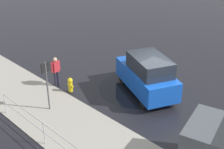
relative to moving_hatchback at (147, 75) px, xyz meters
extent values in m
plane|color=black|center=(-0.87, 0.30, -1.03)|extent=(60.00, 60.00, 0.00)
cube|color=gray|center=(-0.87, 4.50, -1.01)|extent=(24.00, 3.20, 0.04)
cube|color=blue|center=(0.08, -0.04, -0.23)|extent=(4.25, 3.15, 0.99)
cube|color=#1E232B|center=(-0.20, 0.09, 0.65)|extent=(2.75, 2.33, 0.77)
cylinder|color=black|center=(1.55, 0.09, -0.73)|extent=(0.64, 0.45, 0.60)
cylinder|color=black|center=(0.96, -1.22, -0.73)|extent=(0.64, 0.45, 0.60)
cylinder|color=black|center=(-0.80, 1.14, -0.73)|extent=(0.64, 0.45, 0.60)
cylinder|color=black|center=(-1.39, -0.16, -0.73)|extent=(0.64, 0.45, 0.60)
cube|color=#474C51|center=(-5.14, 2.64, 0.12)|extent=(2.48, 2.54, 1.50)
cylinder|color=black|center=(-5.02, 1.76, -0.63)|extent=(0.84, 0.47, 0.80)
cylinder|color=gold|center=(2.78, 2.65, -0.72)|extent=(0.22, 0.22, 0.62)
sphere|color=gold|center=(2.78, 2.65, -0.35)|extent=(0.26, 0.26, 0.26)
cylinder|color=gold|center=(2.62, 2.65, -0.64)|extent=(0.10, 0.09, 0.09)
cylinder|color=gold|center=(2.94, 2.65, -0.64)|extent=(0.10, 0.09, 0.09)
cylinder|color=#2D2D2D|center=(2.78, 2.65, -1.00)|extent=(0.31, 0.31, 0.06)
cube|color=#B2262D|center=(3.82, 2.73, 0.10)|extent=(0.27, 0.38, 0.55)
sphere|color=tan|center=(3.82, 2.73, 0.48)|extent=(0.22, 0.22, 0.22)
cylinder|color=#1E1E2D|center=(3.82, 2.64, -0.60)|extent=(0.13, 0.13, 0.85)
cylinder|color=#1E1E2D|center=(3.81, 2.82, -0.60)|extent=(0.13, 0.13, 0.85)
cylinder|color=#B2262D|center=(3.84, 2.49, 0.10)|extent=(0.09, 0.09, 0.50)
cylinder|color=#B2262D|center=(3.80, 2.97, 0.10)|extent=(0.09, 0.09, 0.50)
cylinder|color=#B7BABF|center=(0.21, 5.91, -0.50)|extent=(0.04, 0.04, 1.05)
cylinder|color=#B7BABF|center=(3.27, 5.91, -0.50)|extent=(0.04, 0.04, 1.05)
cylinder|color=#B7BABF|center=(-1.31, 5.91, -0.03)|extent=(9.16, 0.04, 0.04)
cylinder|color=#4C4C51|center=(2.17, 4.35, 0.17)|extent=(0.07, 0.07, 2.40)
cube|color=black|center=(2.17, 4.35, 1.12)|extent=(0.04, 0.44, 0.44)
cylinder|color=black|center=(0.65, -0.13, -1.02)|extent=(4.14, 4.14, 0.01)
camera|label=1|loc=(-8.49, 10.91, 6.84)|focal=50.00mm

